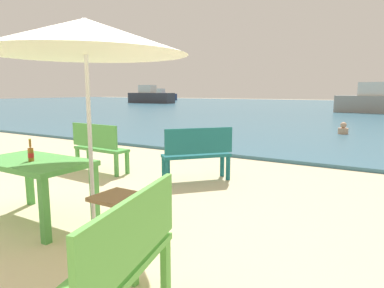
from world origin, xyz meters
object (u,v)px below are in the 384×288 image
(bench_green_right, at_px, (98,145))
(boat_tanker, at_px, (161,96))
(bench_green_left, at_px, (122,258))
(bench_teal_center, at_px, (197,151))
(picnic_table_green, at_px, (34,169))
(beer_bottle_amber, at_px, (31,153))
(patio_umbrella, at_px, (85,37))
(side_table_wood, at_px, (118,213))
(swimmer_person, at_px, (343,129))
(boat_cargo_ship, at_px, (150,97))
(boat_fishing_trawler, at_px, (379,102))

(bench_green_right, xyz_separation_m, boat_tanker, (-27.20, 39.10, 0.18))
(bench_green_left, height_order, boat_tanker, boat_tanker)
(bench_teal_center, bearing_deg, bench_green_left, -66.74)
(picnic_table_green, distance_m, bench_teal_center, 2.72)
(picnic_table_green, xyz_separation_m, beer_bottle_amber, (0.04, -0.05, 0.20))
(patio_umbrella, height_order, side_table_wood, patio_umbrella)
(bench_green_left, bearing_deg, boat_tanker, 126.01)
(patio_umbrella, distance_m, boat_tanker, 50.63)
(picnic_table_green, bearing_deg, side_table_wood, 0.03)
(picnic_table_green, bearing_deg, patio_umbrella, 4.46)
(bench_green_right, bearing_deg, swimmer_person, 68.24)
(bench_teal_center, xyz_separation_m, swimmer_person, (1.31, 7.85, -0.30))
(beer_bottle_amber, bearing_deg, side_table_wood, 2.36)
(swimmer_person, bearing_deg, beer_bottle_amber, -100.87)
(boat_tanker, bearing_deg, side_table_wood, -54.21)
(bench_teal_center, height_order, boat_cargo_ship, boat_cargo_ship)
(side_table_wood, xyz_separation_m, swimmer_person, (0.72, 10.46, -0.11))
(picnic_table_green, distance_m, swimmer_person, 10.67)
(bench_green_left, distance_m, boat_fishing_trawler, 24.87)
(bench_green_right, relative_size, swimmer_person, 2.96)
(bench_green_right, distance_m, boat_fishing_trawler, 22.03)
(beer_bottle_amber, height_order, bench_green_right, beer_bottle_amber)
(picnic_table_green, xyz_separation_m, bench_green_left, (2.27, -0.95, -0.11))
(swimmer_person, relative_size, boat_tanker, 0.08)
(patio_umbrella, relative_size, bench_green_right, 1.89)
(picnic_table_green, xyz_separation_m, boat_fishing_trawler, (2.47, 23.92, 0.17))
(beer_bottle_amber, xyz_separation_m, boat_tanker, (-28.48, 41.36, -0.13))
(bench_green_left, relative_size, boat_fishing_trawler, 0.22)
(swimmer_person, distance_m, boat_tanker, 43.38)
(side_table_wood, bearing_deg, picnic_table_green, -179.97)
(beer_bottle_amber, height_order, swimmer_person, beer_bottle_amber)
(beer_bottle_amber, distance_m, bench_teal_center, 2.77)
(patio_umbrella, xyz_separation_m, side_table_wood, (0.43, -0.07, -1.76))
(patio_umbrella, bearing_deg, swimmer_person, 83.68)
(boat_cargo_ship, bearing_deg, bench_green_right, -53.56)
(beer_bottle_amber, relative_size, boat_tanker, 0.05)
(boat_fishing_trawler, distance_m, boat_cargo_ship, 25.55)
(bench_green_right, height_order, boat_fishing_trawler, boat_fishing_trawler)
(bench_green_right, distance_m, boat_cargo_ship, 35.28)
(picnic_table_green, height_order, beer_bottle_amber, beer_bottle_amber)
(picnic_table_green, relative_size, side_table_wood, 2.59)
(bench_green_right, bearing_deg, patio_umbrella, -44.82)
(picnic_table_green, bearing_deg, bench_green_right, 119.40)
(bench_teal_center, bearing_deg, swimmer_person, 80.50)
(beer_bottle_amber, xyz_separation_m, side_table_wood, (1.30, 0.05, -0.50))
(side_table_wood, distance_m, bench_green_right, 3.40)
(side_table_wood, bearing_deg, patio_umbrella, 170.84)
(side_table_wood, relative_size, swimmer_person, 1.32)
(side_table_wood, distance_m, boat_cargo_ship, 38.59)
(patio_umbrella, xyz_separation_m, boat_cargo_ship, (-23.10, 30.51, -1.26))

